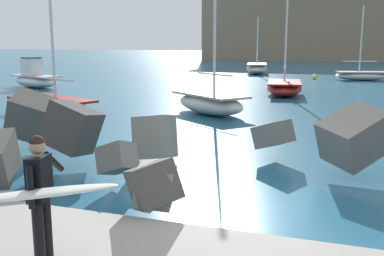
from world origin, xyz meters
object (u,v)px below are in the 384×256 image
object	(u,v)px
boat_far_left	(35,78)
boat_mid_left	(210,102)
boat_near_left	(257,68)
mooring_buoy_inner	(314,77)
boat_mid_centre	(52,105)
surfer_with_board	(39,193)
boat_mid_right	(284,87)
boat_near_right	(363,75)

from	to	relation	value
boat_far_left	boat_mid_left	bearing A→B (deg)	-26.93
boat_near_left	boat_mid_left	bearing A→B (deg)	-83.92
mooring_buoy_inner	boat_far_left	bearing A→B (deg)	-143.37
mooring_buoy_inner	boat_mid_centre	bearing A→B (deg)	-112.41
boat_near_left	surfer_with_board	bearing A→B (deg)	-83.37
surfer_with_board	boat_mid_right	distance (m)	23.50
boat_near_right	boat_mid_centre	xyz separation A→B (m)	(-14.25, -24.92, -0.01)
boat_near_left	boat_near_right	size ratio (longest dim) A/B	0.94
boat_near_left	boat_mid_right	distance (m)	20.17
boat_near_right	surfer_with_board	bearing A→B (deg)	-98.30
boat_mid_centre	boat_near_left	bearing A→B (deg)	82.88
boat_near_left	boat_mid_left	distance (m)	28.34
boat_near_right	boat_mid_right	distance (m)	14.75
boat_near_left	boat_mid_right	size ratio (longest dim) A/B	0.97
surfer_with_board	boat_far_left	size ratio (longest dim) A/B	0.41
boat_near_right	boat_mid_right	bearing A→B (deg)	-110.43
boat_mid_centre	boat_mid_right	distance (m)	14.35
boat_near_right	boat_near_left	bearing A→B (deg)	151.60
boat_near_left	boat_mid_centre	size ratio (longest dim) A/B	0.81
boat_far_left	mooring_buoy_inner	distance (m)	23.83
boat_near_right	boat_far_left	size ratio (longest dim) A/B	1.25
boat_near_right	mooring_buoy_inner	bearing A→B (deg)	-175.75
boat_mid_left	boat_mid_centre	distance (m)	7.22
boat_near_right	boat_mid_centre	bearing A→B (deg)	-119.76
boat_mid_right	surfer_with_board	bearing A→B (deg)	-90.72
surfer_with_board	boat_near_left	world-z (taller)	boat_near_left
surfer_with_board	boat_mid_left	bearing A→B (deg)	97.68
surfer_with_board	mooring_buoy_inner	distance (m)	37.04
boat_mid_centre	boat_far_left	distance (m)	13.74
boat_far_left	mooring_buoy_inner	bearing A→B (deg)	36.63
boat_near_left	boat_mid_centre	world-z (taller)	boat_mid_centre
surfer_with_board	mooring_buoy_inner	bearing A→B (deg)	87.92
boat_near_left	mooring_buoy_inner	world-z (taller)	boat_near_left
boat_near_right	boat_mid_centre	distance (m)	28.71
boat_near_right	boat_mid_right	world-z (taller)	boat_near_right
surfer_with_board	mooring_buoy_inner	size ratio (longest dim) A/B	4.81
boat_far_left	boat_mid_right	bearing A→B (deg)	2.20
boat_near_left	boat_mid_right	bearing A→B (deg)	-74.81
boat_far_left	boat_mid_centre	bearing A→B (deg)	-49.25
boat_mid_centre	mooring_buoy_inner	size ratio (longest dim) A/B	16.85
boat_near_left	boat_mid_centre	distance (m)	30.80
surfer_with_board	boat_mid_centre	world-z (taller)	boat_mid_centre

